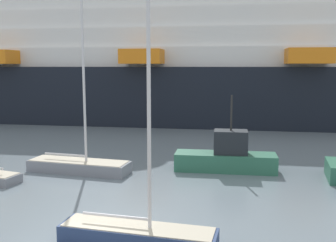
# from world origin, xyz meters

# --- Properties ---
(sailboat_2) EXTENTS (5.98, 1.47, 11.62)m
(sailboat_2) POSITION_xyz_m (1.81, 0.73, 0.56)
(sailboat_2) COLOR navy
(sailboat_2) RESTS_ON ground_plane
(sailboat_3) EXTENTS (6.48, 1.99, 12.66)m
(sailboat_3) POSITION_xyz_m (-4.81, 9.28, 0.58)
(sailboat_3) COLOR gray
(sailboat_3) RESTS_ON ground_plane
(fishing_boat_1) EXTENTS (6.47, 2.36, 4.81)m
(fishing_boat_1) POSITION_xyz_m (4.13, 11.79, 0.88)
(fishing_boat_1) COLOR #2D6B51
(fishing_boat_1) RESTS_ON ground_plane
(cruise_ship) EXTENTS (118.90, 25.52, 23.01)m
(cruise_ship) POSITION_xyz_m (9.69, 36.33, 7.41)
(cruise_ship) COLOR black
(cruise_ship) RESTS_ON ground_plane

